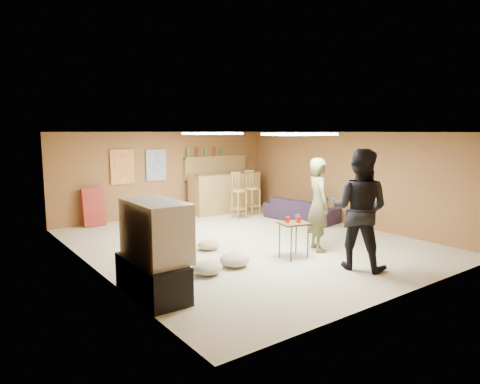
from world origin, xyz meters
TOP-DOWN VIEW (x-y plane):
  - ground at (0.00, 0.00)m, footprint 7.00×7.00m
  - ceiling at (0.00, 0.00)m, footprint 6.00×7.00m
  - wall_back at (0.00, 3.50)m, footprint 6.00×0.02m
  - wall_front at (0.00, -3.50)m, footprint 6.00×0.02m
  - wall_left at (-3.00, 0.00)m, footprint 0.02×7.00m
  - wall_right at (3.00, 0.00)m, footprint 0.02×7.00m
  - tv_stand at (-2.72, -1.50)m, footprint 0.55×1.30m
  - dvd_box at (-2.50, -1.50)m, footprint 0.35×0.50m
  - tv_body at (-2.65, -1.50)m, footprint 0.60×1.10m
  - tv_screen at (-2.34, -1.50)m, footprint 0.02×0.95m
  - bar_counter at (1.50, 2.95)m, footprint 2.00×0.60m
  - bar_lip at (1.50, 2.70)m, footprint 2.10×0.12m
  - bar_shelf at (1.50, 3.40)m, footprint 2.00×0.18m
  - bar_backing at (1.50, 3.42)m, footprint 2.00×0.14m
  - poster_left at (-1.20, 3.46)m, footprint 0.60×0.03m
  - poster_right at (-0.30, 3.46)m, footprint 0.55×0.03m
  - folding_chair_stack at (-2.00, 3.30)m, footprint 0.50×0.26m
  - ceiling_panel_front at (0.00, -1.50)m, footprint 1.20×0.60m
  - ceiling_panel_back at (0.00, 1.20)m, footprint 1.20×0.60m
  - person_olive at (0.74, -1.25)m, footprint 0.64×0.75m
  - person_black at (0.50, -2.37)m, footprint 1.07×1.17m
  - sofa at (2.41, 0.90)m, footprint 1.07×1.97m
  - tray_table at (0.04, -1.35)m, footprint 0.56×0.48m
  - cup_red_near at (-0.05, -1.29)m, footprint 0.10×0.10m
  - cup_red_far at (0.09, -1.40)m, footprint 0.08×0.08m
  - cup_blue at (0.20, -1.26)m, footprint 0.10×0.10m
  - bar_stool_left at (1.31, 2.02)m, footprint 0.42×0.42m
  - bar_stool_right at (1.87, 2.17)m, footprint 0.43×0.43m
  - cushion_near_tv at (-1.08, -1.13)m, footprint 0.65×0.65m
  - cushion_mid at (-0.89, -0.01)m, footprint 0.46×0.46m
  - cushion_far at (-1.66, -1.20)m, footprint 0.59×0.59m
  - bottle_row at (1.16, 3.38)m, footprint 1.20×0.08m

SIDE VIEW (x-z plane):
  - ground at x=0.00m, z-range 0.00..0.00m
  - cushion_mid at x=-0.89m, z-range 0.00..0.19m
  - cushion_far at x=-1.66m, z-range 0.00..0.21m
  - cushion_near_tv at x=-1.08m, z-range 0.00..0.23m
  - dvd_box at x=-2.50m, z-range 0.11..0.19m
  - tv_stand at x=-2.72m, z-range 0.00..0.50m
  - sofa at x=2.41m, z-range 0.00..0.55m
  - tray_table at x=0.04m, z-range 0.00..0.64m
  - folding_chair_stack at x=-2.00m, z-range -0.01..0.91m
  - bar_counter at x=1.50m, z-range 0.00..1.10m
  - bar_stool_left at x=1.31m, z-range 0.00..1.27m
  - bar_stool_right at x=1.87m, z-range 0.00..1.32m
  - cup_red_near at x=-0.05m, z-range 0.64..0.74m
  - cup_blue at x=0.20m, z-range 0.64..0.75m
  - cup_red_far at x=0.09m, z-range 0.64..0.75m
  - person_olive at x=0.74m, z-range 0.00..1.74m
  - tv_body at x=-2.65m, z-range 0.50..1.30m
  - tv_screen at x=-2.34m, z-range 0.57..1.23m
  - person_black at x=0.50m, z-range 0.00..1.95m
  - wall_back at x=0.00m, z-range 0.00..2.20m
  - wall_front at x=0.00m, z-range 0.00..2.20m
  - wall_left at x=-3.00m, z-range 0.00..2.20m
  - wall_right at x=3.00m, z-range 0.00..2.20m
  - bar_lip at x=1.50m, z-range 1.08..1.12m
  - bar_backing at x=1.50m, z-range 0.90..1.50m
  - poster_left at x=-1.20m, z-range 0.93..1.78m
  - poster_right at x=-0.30m, z-range 0.95..1.75m
  - bar_shelf at x=1.50m, z-range 1.48..1.52m
  - bottle_row at x=1.16m, z-range 1.52..1.78m
  - ceiling_panel_front at x=0.00m, z-range 2.15..2.19m
  - ceiling_panel_back at x=0.00m, z-range 2.15..2.19m
  - ceiling at x=0.00m, z-range 2.19..2.21m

